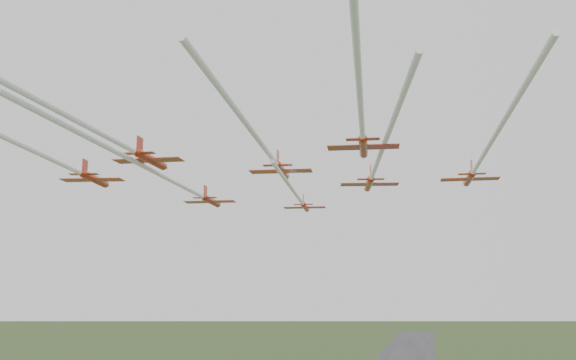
% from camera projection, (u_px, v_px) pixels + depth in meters
% --- Properties ---
extents(jet_lead, '(8.20, 47.88, 2.35)m').
position_uv_depth(jet_lead, '(299.00, 198.00, 110.47)').
color(jet_lead, red).
extents(jet_row2_left, '(8.88, 67.69, 2.63)m').
position_uv_depth(jet_row2_left, '(177.00, 183.00, 92.69)').
color(jet_row2_left, red).
extents(jet_row2_right, '(14.11, 63.97, 2.80)m').
position_uv_depth(jet_row2_right, '(377.00, 164.00, 88.33)').
color(jet_row2_right, red).
extents(jet_row3_left, '(10.37, 45.89, 2.76)m').
position_uv_depth(jet_row3_left, '(68.00, 167.00, 86.43)').
color(jet_row3_left, red).
extents(jet_row3_mid, '(9.38, 56.89, 2.76)m').
position_uv_depth(jet_row3_mid, '(267.00, 151.00, 82.00)').
color(jet_row3_mid, red).
extents(jet_row3_right, '(8.11, 57.71, 2.41)m').
position_uv_depth(jet_row3_right, '(482.00, 156.00, 76.16)').
color(jet_row3_right, red).
extents(jet_row4_left, '(8.63, 58.21, 2.57)m').
position_uv_depth(jet_row4_left, '(96.00, 131.00, 65.35)').
color(jet_row4_left, red).
extents(jet_row4_right, '(9.42, 61.04, 2.58)m').
position_uv_depth(jet_row4_right, '(361.00, 110.00, 62.38)').
color(jet_row4_right, red).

